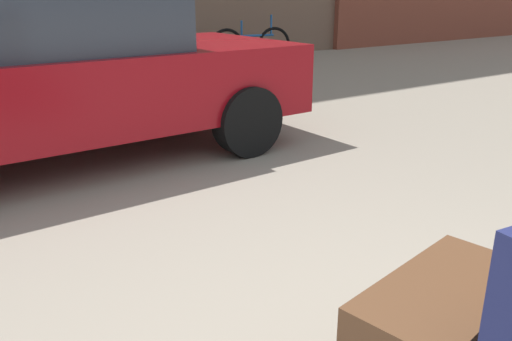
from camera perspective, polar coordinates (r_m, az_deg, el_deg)
duffel_bag_brown_rear_left at (r=1.74m, az=19.64°, el=-15.82°), size 0.68×0.43×0.29m
parked_car at (r=4.81m, az=-21.97°, el=9.62°), size 4.35×2.03×1.42m
bicycle_leaning at (r=10.85m, az=-0.55°, el=13.52°), size 1.74×0.39×0.96m
bollard_kerb_near at (r=8.63m, az=-7.18°, el=11.53°), size 0.25×0.25×0.63m
bollard_kerb_mid at (r=9.34m, az=0.58°, el=12.25°), size 0.25×0.25×0.63m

